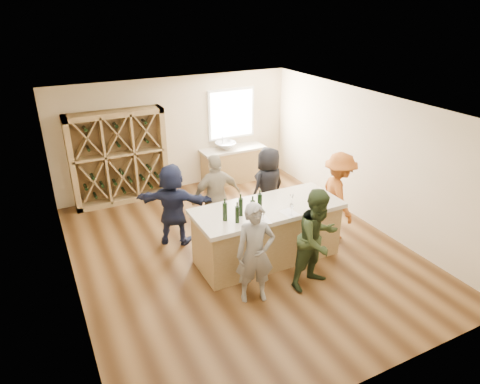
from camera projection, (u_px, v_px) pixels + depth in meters
name	position (u px, v px, depth m)	size (l,w,h in m)	color
floor	(240.00, 253.00, 8.35)	(6.00, 7.00, 0.10)	#54371B
ceiling	(240.00, 105.00, 7.14)	(6.00, 7.00, 0.10)	white
wall_back	(176.00, 134.00, 10.63)	(6.00, 0.10, 2.80)	beige
wall_front	(381.00, 296.00, 4.86)	(6.00, 0.10, 2.80)	beige
wall_left	(61.00, 221.00, 6.49)	(0.10, 7.00, 2.80)	beige
wall_right	(369.00, 159.00, 9.00)	(0.10, 7.00, 2.80)	beige
window_frame	(231.00, 114.00, 11.03)	(1.30, 0.06, 1.30)	white
window_pane	(232.00, 114.00, 11.00)	(1.18, 0.01, 1.18)	white
wine_rack	(119.00, 158.00, 9.91)	(2.20, 0.45, 2.20)	olive
back_counter_base	(233.00, 166.00, 11.32)	(1.60, 0.58, 0.86)	olive
back_counter_top	(233.00, 149.00, 11.13)	(1.70, 0.62, 0.06)	#C1B59E
sink	(226.00, 146.00, 11.00)	(0.54, 0.54, 0.19)	silver
faucet	(223.00, 142.00, 11.12)	(0.02, 0.02, 0.30)	silver
tasting_counter_base	(267.00, 235.00, 7.89)	(2.60, 1.00, 1.00)	olive
tasting_counter_top	(268.00, 208.00, 7.67)	(2.72, 1.12, 0.08)	#C1B59E
wine_bottle_a	(225.00, 212.00, 7.11)	(0.08, 0.08, 0.32)	black
wine_bottle_b	(237.00, 215.00, 7.05)	(0.07, 0.07, 0.29)	black
wine_bottle_c	(241.00, 207.00, 7.28)	(0.08, 0.08, 0.32)	black
wine_bottle_d	(253.00, 209.00, 7.20)	(0.08, 0.08, 0.32)	black
wine_bottle_e	(260.00, 203.00, 7.40)	(0.08, 0.08, 0.34)	black
wine_glass_a	(263.00, 217.00, 7.11)	(0.07, 0.07, 0.18)	white
wine_glass_b	(292.00, 211.00, 7.30)	(0.06, 0.06, 0.17)	white
wine_glass_c	(318.00, 203.00, 7.56)	(0.07, 0.07, 0.18)	white
wine_glass_d	(292.00, 200.00, 7.69)	(0.07, 0.07, 0.19)	white
wine_glass_e	(324.00, 197.00, 7.79)	(0.07, 0.07, 0.18)	white
tasting_menu_a	(262.00, 220.00, 7.19)	(0.25, 0.33, 0.00)	white
tasting_menu_b	(289.00, 213.00, 7.43)	(0.24, 0.32, 0.00)	white
tasting_menu_c	(318.00, 205.00, 7.71)	(0.21, 0.28, 0.00)	white
person_near_left	(255.00, 254.00, 6.66)	(0.62, 0.45, 1.70)	slate
person_near_right	(318.00, 239.00, 7.00)	(0.86, 0.47, 1.76)	#263319
person_server	(338.00, 196.00, 8.51)	(1.15, 0.54, 1.79)	#994C19
person_far_mid	(216.00, 197.00, 8.49)	(1.03, 0.53, 1.77)	gray
person_far_right	(268.00, 186.00, 9.03)	(0.83, 0.54, 1.70)	black
person_far_left	(173.00, 205.00, 8.28)	(1.54, 0.55, 1.66)	#191E38
wine_glass_f	(260.00, 198.00, 7.76)	(0.07, 0.07, 0.18)	white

